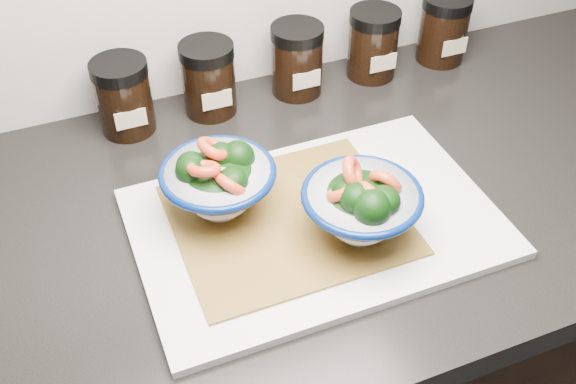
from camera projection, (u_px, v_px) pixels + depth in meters
name	position (u px, v px, depth m)	size (l,w,h in m)	color
cabinet	(335.00, 377.00, 1.23)	(3.43, 0.58, 0.86)	black
countertop	(351.00, 196.00, 0.93)	(3.50, 0.60, 0.04)	black
cutting_board	(315.00, 223.00, 0.85)	(0.45, 0.30, 0.01)	silver
bamboo_mat	(288.00, 219.00, 0.84)	(0.28, 0.24, 0.00)	olive
bowl_left	(218.00, 182.00, 0.83)	(0.14, 0.14, 0.11)	white
bowl_right	(362.00, 206.00, 0.79)	(0.15, 0.15, 0.11)	white
spice_jar_a	(124.00, 97.00, 0.97)	(0.08, 0.08, 0.11)	black
spice_jar_b	(209.00, 79.00, 1.01)	(0.08, 0.08, 0.11)	black
spice_jar_c	(297.00, 60.00, 1.05)	(0.08, 0.08, 0.11)	black
spice_jar_d	(373.00, 44.00, 1.08)	(0.08, 0.08, 0.11)	black
spice_jar_e	(444.00, 29.00, 1.12)	(0.08, 0.08, 0.11)	black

